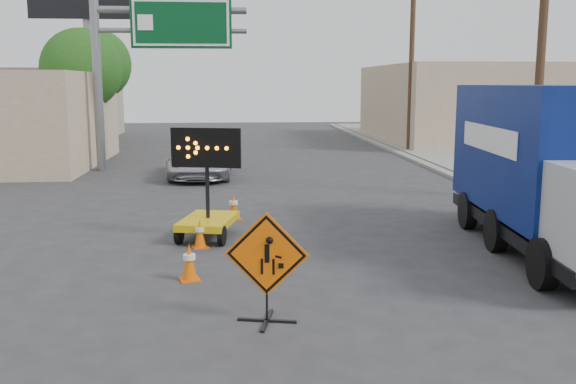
{
  "coord_description": "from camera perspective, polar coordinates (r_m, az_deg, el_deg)",
  "views": [
    {
      "loc": [
        -1.09,
        -8.63,
        3.54
      ],
      "look_at": [
        -0.14,
        2.5,
        1.64
      ],
      "focal_mm": 40.0,
      "sensor_mm": 36.0,
      "label": 1
    }
  ],
  "objects": [
    {
      "name": "box_truck",
      "position": [
        14.45,
        22.15,
        1.16
      ],
      "size": [
        2.84,
        7.52,
        3.5
      ],
      "rotation": [
        0.0,
        0.0,
        -0.09
      ],
      "color": "black",
      "rests_on": "ground"
    },
    {
      "name": "arrow_board",
      "position": [
        14.85,
        -7.13,
        -1.91
      ],
      "size": [
        1.59,
        1.99,
        2.55
      ],
      "rotation": [
        0.0,
        0.0,
        -0.24
      ],
      "color": "gold",
      "rests_on": "ground"
    },
    {
      "name": "construction_sign",
      "position": [
        9.55,
        -1.91,
        -6.48
      ],
      "size": [
        1.25,
        0.89,
        1.68
      ],
      "rotation": [
        0.0,
        0.0,
        -0.21
      ],
      "color": "black",
      "rests_on": "ground"
    },
    {
      "name": "curb_right",
      "position": [
        25.28,
        14.33,
        1.45
      ],
      "size": [
        0.4,
        60.0,
        0.12
      ],
      "primitive_type": "cube",
      "color": "gray",
      "rests_on": "ground"
    },
    {
      "name": "building_right_far",
      "position": [
        41.14,
        15.31,
        7.6
      ],
      "size": [
        10.0,
        14.0,
        4.6
      ],
      "primitive_type": "cube",
      "color": "#C3AA8D",
      "rests_on": "ground"
    },
    {
      "name": "cone_a",
      "position": [
        11.81,
        -8.76,
        -6.16
      ],
      "size": [
        0.43,
        0.43,
        0.69
      ],
      "rotation": [
        0.0,
        0.0,
        0.25
      ],
      "color": "#E85A04",
      "rests_on": "ground"
    },
    {
      "name": "highway_gantry",
      "position": [
        26.84,
        -12.32,
        12.72
      ],
      "size": [
        6.18,
        0.38,
        6.9
      ],
      "color": "slate",
      "rests_on": "ground"
    },
    {
      "name": "billboard",
      "position": [
        35.46,
        -17.28,
        15.42
      ],
      "size": [
        6.1,
        0.54,
        9.85
      ],
      "color": "slate",
      "rests_on": "ground"
    },
    {
      "name": "cone_c",
      "position": [
        16.87,
        -4.87,
        -1.27
      ],
      "size": [
        0.44,
        0.44,
        0.7
      ],
      "rotation": [
        0.0,
        0.0,
        0.26
      ],
      "color": "#E85A04",
      "rests_on": "ground"
    },
    {
      "name": "tree_left_far",
      "position": [
        39.45,
        -16.73,
        10.8
      ],
      "size": [
        4.1,
        4.1,
        6.66
      ],
      "color": "#48301F",
      "rests_on": "ground"
    },
    {
      "name": "sidewalk_right",
      "position": [
        26.13,
        19.11,
        1.51
      ],
      "size": [
        4.0,
        60.0,
        0.15
      ],
      "primitive_type": "cube",
      "color": "gray",
      "rests_on": "ground"
    },
    {
      "name": "ground",
      "position": [
        9.39,
        2.2,
        -12.5
      ],
      "size": [
        100.0,
        100.0,
        0.0
      ],
      "primitive_type": "plane",
      "color": "#2D2D30",
      "rests_on": "ground"
    },
    {
      "name": "storefront_left_far",
      "position": [
        44.86,
        -23.11,
        7.19
      ],
      "size": [
        12.0,
        10.0,
        4.4
      ],
      "primitive_type": "cube",
      "color": "#A6968A",
      "rests_on": "ground"
    },
    {
      "name": "pickup_truck",
      "position": [
        24.62,
        -7.75,
        2.9
      ],
      "size": [
        2.3,
        4.89,
        1.35
      ],
      "primitive_type": "imported",
      "rotation": [
        0.0,
        0.0,
        -0.01
      ],
      "color": "#B5B7BD",
      "rests_on": "ground"
    },
    {
      "name": "cone_b",
      "position": [
        14.08,
        -7.84,
        -3.65
      ],
      "size": [
        0.4,
        0.4,
        0.64
      ],
      "rotation": [
        0.0,
        0.0,
        0.28
      ],
      "color": "#E85A04",
      "rests_on": "ground"
    },
    {
      "name": "utility_pole_far",
      "position": [
        33.89,
        10.92,
        11.43
      ],
      "size": [
        1.8,
        0.26,
        9.0
      ],
      "color": "#48301F",
      "rests_on": "ground"
    },
    {
      "name": "utility_pole_near",
      "position": [
        20.76,
        21.62,
        12.16
      ],
      "size": [
        1.8,
        0.26,
        9.0
      ],
      "color": "#48301F",
      "rests_on": "ground"
    },
    {
      "name": "tree_left_near",
      "position": [
        31.41,
        -17.87,
        10.35
      ],
      "size": [
        3.71,
        3.71,
        6.03
      ],
      "color": "#48301F",
      "rests_on": "ground"
    }
  ]
}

